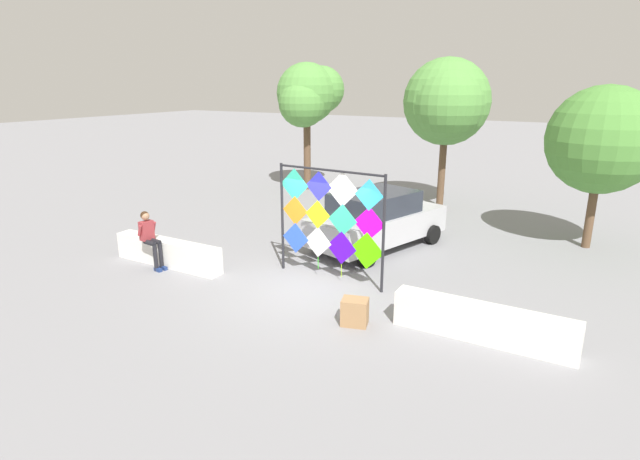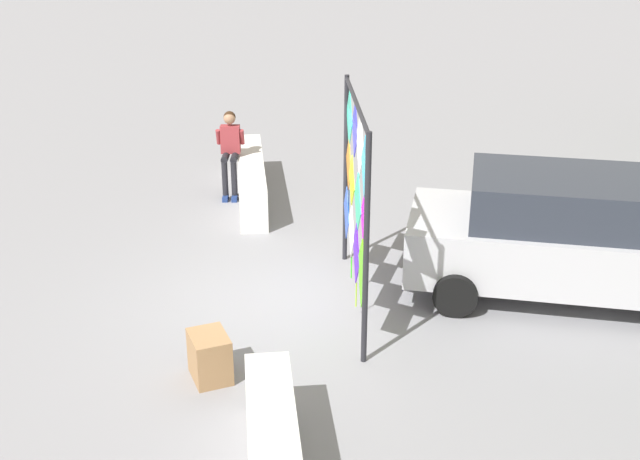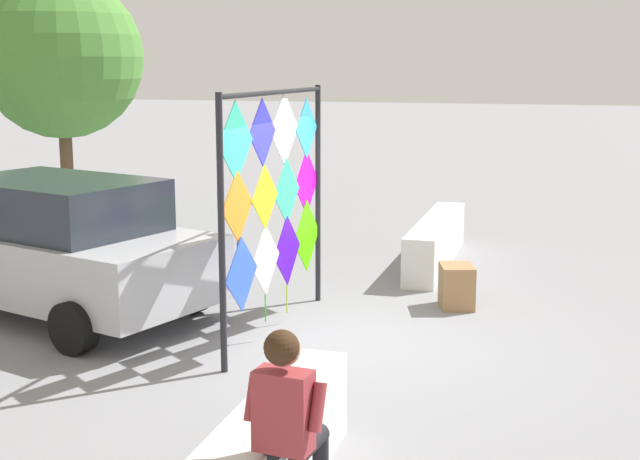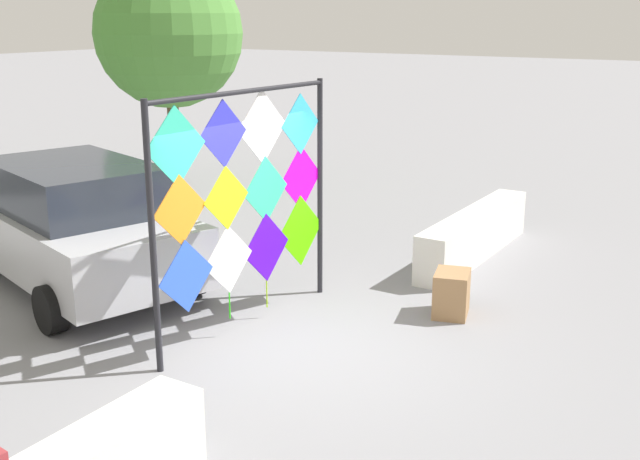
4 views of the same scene
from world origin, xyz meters
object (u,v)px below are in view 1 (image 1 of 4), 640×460
at_px(parked_car, 376,219).
at_px(tree_far_right, 609,136).
at_px(kite_display_rack, 331,216).
at_px(cardboard_box_large, 355,312).
at_px(tree_broadleaf, 447,102).
at_px(seated_vendor, 150,235).
at_px(tree_palm_like, 308,95).

bearing_deg(parked_car, tree_far_right, 29.35).
bearing_deg(kite_display_rack, parked_car, 90.90).
bearing_deg(kite_display_rack, cardboard_box_large, -49.76).
bearing_deg(parked_car, cardboard_box_large, -71.26).
distance_m(tree_broadleaf, tree_far_right, 6.16).
distance_m(cardboard_box_large, tree_far_right, 9.66).
bearing_deg(tree_far_right, cardboard_box_large, -116.52).
xyz_separation_m(seated_vendor, tree_broadleaf, (4.82, 10.53, 3.23)).
bearing_deg(tree_far_right, kite_display_rack, -132.40).
xyz_separation_m(seated_vendor, tree_far_right, (10.34, 7.91, 2.46)).
relative_size(kite_display_rack, parked_car, 0.62).
bearing_deg(tree_broadleaf, kite_display_rack, -91.23).
height_order(cardboard_box_large, tree_far_right, tree_far_right).
relative_size(seated_vendor, tree_palm_like, 0.27).
height_order(kite_display_rack, tree_broadleaf, tree_broadleaf).
xyz_separation_m(seated_vendor, tree_palm_like, (-1.72, 11.16, 3.37)).
distance_m(seated_vendor, tree_broadleaf, 12.02).
distance_m(kite_display_rack, tree_palm_like, 11.72).
distance_m(seated_vendor, tree_far_right, 13.25).
bearing_deg(tree_broadleaf, cardboard_box_large, -82.41).
height_order(kite_display_rack, cardboard_box_large, kite_display_rack).
bearing_deg(seated_vendor, tree_palm_like, 98.78).
bearing_deg(seated_vendor, tree_far_right, 37.43).
distance_m(seated_vendor, parked_car, 6.54).
xyz_separation_m(kite_display_rack, tree_far_right, (5.71, 6.26, 1.69)).
bearing_deg(tree_broadleaf, parked_car, -92.33).
relative_size(tree_palm_like, tree_far_right, 1.19).
height_order(tree_broadleaf, tree_palm_like, tree_broadleaf).
height_order(parked_car, tree_palm_like, tree_palm_like).
bearing_deg(cardboard_box_large, kite_display_rack, 130.24).
bearing_deg(parked_car, seated_vendor, -134.41).
distance_m(cardboard_box_large, tree_broadleaf, 11.57).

